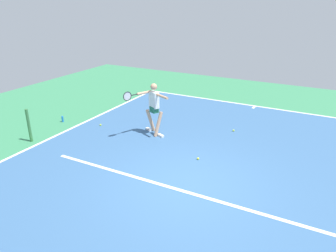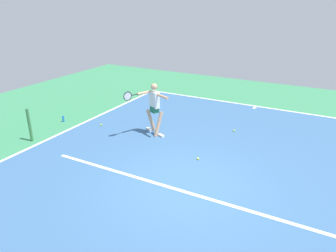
# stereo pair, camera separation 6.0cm
# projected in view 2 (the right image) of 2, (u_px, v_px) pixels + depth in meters

# --- Properties ---
(ground_plane) EXTENTS (22.26, 22.26, 0.00)m
(ground_plane) POSITION_uv_depth(u_px,v_px,m) (186.00, 185.00, 7.71)
(ground_plane) COLOR #388456
(court_surface) EXTENTS (10.16, 13.76, 0.00)m
(court_surface) POSITION_uv_depth(u_px,v_px,m) (186.00, 185.00, 7.71)
(court_surface) COLOR #38608E
(court_surface) RESTS_ON ground_plane
(court_line_baseline_near) EXTENTS (10.16, 0.10, 0.01)m
(court_line_baseline_near) POSITION_uv_depth(u_px,v_px,m) (256.00, 106.00, 13.28)
(court_line_baseline_near) COLOR white
(court_line_baseline_near) RESTS_ON ground_plane
(court_line_sideline_right) EXTENTS (0.10, 13.76, 0.01)m
(court_line_sideline_right) POSITION_uv_depth(u_px,v_px,m) (40.00, 143.00, 9.92)
(court_line_sideline_right) COLOR white
(court_line_sideline_right) RESTS_ON ground_plane
(court_line_service) EXTENTS (7.62, 0.10, 0.01)m
(court_line_service) POSITION_uv_depth(u_px,v_px,m) (181.00, 190.00, 7.47)
(court_line_service) COLOR white
(court_line_service) RESTS_ON ground_plane
(court_line_centre_mark) EXTENTS (0.10, 0.30, 0.01)m
(court_line_centre_mark) POSITION_uv_depth(u_px,v_px,m) (255.00, 107.00, 13.12)
(court_line_centre_mark) COLOR white
(court_line_centre_mark) RESTS_ON ground_plane
(net_post) EXTENTS (0.09, 0.09, 1.07)m
(net_post) POSITION_uv_depth(u_px,v_px,m) (30.00, 125.00, 9.87)
(net_post) COLOR #38753D
(net_post) RESTS_ON ground_plane
(tennis_player) EXTENTS (1.23, 1.15, 1.72)m
(tennis_player) POSITION_uv_depth(u_px,v_px,m) (154.00, 106.00, 10.24)
(tennis_player) COLOR tan
(tennis_player) RESTS_ON ground_plane
(tennis_ball_by_sideline) EXTENTS (0.07, 0.07, 0.07)m
(tennis_ball_by_sideline) POSITION_uv_depth(u_px,v_px,m) (198.00, 159.00, 8.89)
(tennis_ball_by_sideline) COLOR yellow
(tennis_ball_by_sideline) RESTS_ON ground_plane
(tennis_ball_near_service_line) EXTENTS (0.07, 0.07, 0.07)m
(tennis_ball_near_service_line) POSITION_uv_depth(u_px,v_px,m) (234.00, 131.00, 10.76)
(tennis_ball_near_service_line) COLOR #C6E53D
(tennis_ball_near_service_line) RESTS_ON ground_plane
(tennis_ball_far_corner) EXTENTS (0.07, 0.07, 0.07)m
(tennis_ball_far_corner) POSITION_uv_depth(u_px,v_px,m) (101.00, 125.00, 11.26)
(tennis_ball_far_corner) COLOR #CCE033
(tennis_ball_far_corner) RESTS_ON ground_plane
(water_bottle) EXTENTS (0.07, 0.07, 0.22)m
(water_bottle) POSITION_uv_depth(u_px,v_px,m) (63.00, 119.00, 11.60)
(water_bottle) COLOR blue
(water_bottle) RESTS_ON ground_plane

